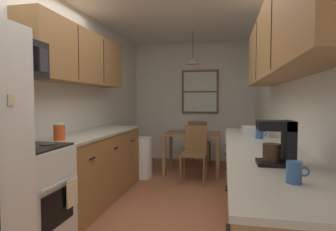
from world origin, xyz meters
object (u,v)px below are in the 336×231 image
at_px(microwave_over_range, 9,58).
at_px(coffee_maker, 280,142).
at_px(stove_range, 25,199).
at_px(trash_bin, 142,157).
at_px(mug_by_coffeemaker, 294,172).
at_px(dining_chair_near, 195,150).
at_px(dining_chair_far, 198,141).
at_px(table_serving_bowl, 191,132).
at_px(storage_canister, 59,132).
at_px(mug_spare, 260,134).
at_px(dish_rack, 255,131).
at_px(dining_table, 192,139).

bearing_deg(microwave_over_range, coffee_maker, -5.28).
height_order(stove_range, microwave_over_range, microwave_over_range).
relative_size(trash_bin, mug_by_coffeemaker, 6.19).
bearing_deg(coffee_maker, dining_chair_near, 107.16).
distance_m(dining_chair_far, table_serving_bowl, 0.70).
bearing_deg(storage_canister, mug_spare, 14.84).
xyz_separation_m(mug_by_coffeemaker, dish_rack, (0.01, 1.95, -0.00)).
bearing_deg(trash_bin, mug_by_coffeemaker, -60.82).
distance_m(dining_chair_near, trash_bin, 0.91).
xyz_separation_m(storage_canister, table_serving_bowl, (1.08, 2.37, -0.24)).
xyz_separation_m(dining_table, table_serving_bowl, (-0.02, -0.09, 0.15)).
distance_m(dining_chair_far, coffee_maker, 3.89).
height_order(dining_chair_far, mug_spare, mug_spare).
relative_size(dining_chair_near, coffee_maker, 3.20).
bearing_deg(dining_chair_far, stove_range, -107.98).
relative_size(dish_rack, table_serving_bowl, 1.65).
bearing_deg(storage_canister, dining_table, 65.91).
relative_size(dining_chair_far, table_serving_bowl, 4.36).
distance_m(stove_range, dining_table, 3.19).
bearing_deg(microwave_over_range, storage_canister, 78.58).
xyz_separation_m(dining_table, dining_chair_near, (0.10, -0.56, -0.10)).
height_order(microwave_over_range, trash_bin, microwave_over_range).
distance_m(dining_chair_far, mug_by_coffeemaker, 4.25).
distance_m(dining_table, mug_by_coffeemaker, 3.71).
xyz_separation_m(dining_chair_far, storage_canister, (-1.16, -3.02, 0.49)).
relative_size(dining_chair_far, mug_spare, 7.69).
xyz_separation_m(coffee_maker, dish_rack, (0.01, 1.55, -0.10)).
bearing_deg(dish_rack, mug_by_coffeemaker, -90.31).
bearing_deg(trash_bin, dining_chair_near, -2.34).
distance_m(dining_table, dining_chair_near, 0.58).
bearing_deg(storage_canister, table_serving_bowl, 65.58).
bearing_deg(dining_table, table_serving_bowl, -104.69).
xyz_separation_m(mug_spare, table_serving_bowl, (-0.96, 1.83, -0.20)).
relative_size(microwave_over_range, dining_chair_near, 0.62).
relative_size(storage_canister, coffee_maker, 0.62).
relative_size(dining_table, dish_rack, 2.89).
relative_size(stove_range, dining_table, 1.12).
bearing_deg(dining_table, trash_bin, -146.67).
xyz_separation_m(dining_table, coffee_maker, (0.91, -3.19, 0.44)).
distance_m(microwave_over_range, dining_chair_near, 3.00).
xyz_separation_m(microwave_over_range, table_serving_bowl, (1.18, 2.91, -0.91)).
relative_size(stove_range, storage_canister, 6.33).
xyz_separation_m(storage_canister, mug_by_coffeemaker, (2.01, -1.12, -0.03)).
relative_size(dining_chair_near, dish_rack, 2.65).
xyz_separation_m(stove_range, table_serving_bowl, (1.07, 2.91, 0.28)).
xyz_separation_m(dining_chair_near, trash_bin, (-0.90, 0.04, -0.16)).
distance_m(trash_bin, coffee_maker, 3.24).
bearing_deg(dining_table, microwave_over_range, -111.97).
relative_size(trash_bin, storage_canister, 3.92).
bearing_deg(trash_bin, table_serving_bowl, 29.45).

